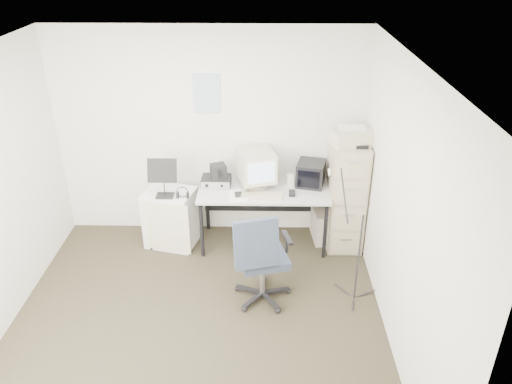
{
  "coord_description": "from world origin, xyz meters",
  "views": [
    {
      "loc": [
        0.63,
        -3.64,
        3.36
      ],
      "look_at": [
        0.55,
        0.95,
        0.95
      ],
      "focal_mm": 35.0,
      "sensor_mm": 36.0,
      "label": 1
    }
  ],
  "objects_px": {
    "desk": "(263,216)",
    "office_chair": "(263,256)",
    "side_cart": "(171,218)",
    "filing_cabinet": "(345,194)"
  },
  "relations": [
    {
      "from": "desk",
      "to": "office_chair",
      "type": "height_order",
      "value": "office_chair"
    },
    {
      "from": "office_chair",
      "to": "side_cart",
      "type": "bearing_deg",
      "value": 121.88
    },
    {
      "from": "filing_cabinet",
      "to": "desk",
      "type": "bearing_deg",
      "value": -178.19
    },
    {
      "from": "desk",
      "to": "office_chair",
      "type": "relative_size",
      "value": 1.44
    },
    {
      "from": "filing_cabinet",
      "to": "side_cart",
      "type": "bearing_deg",
      "value": -178.59
    },
    {
      "from": "filing_cabinet",
      "to": "desk",
      "type": "relative_size",
      "value": 0.87
    },
    {
      "from": "filing_cabinet",
      "to": "desk",
      "type": "xyz_separation_m",
      "value": [
        -0.95,
        -0.03,
        -0.29
      ]
    },
    {
      "from": "office_chair",
      "to": "filing_cabinet",
      "type": "bearing_deg",
      "value": 32.85
    },
    {
      "from": "filing_cabinet",
      "to": "office_chair",
      "type": "relative_size",
      "value": 1.25
    },
    {
      "from": "filing_cabinet",
      "to": "office_chair",
      "type": "bearing_deg",
      "value": -131.94
    }
  ]
}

